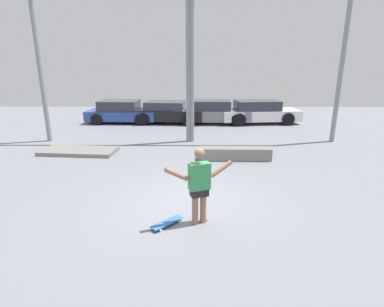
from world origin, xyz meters
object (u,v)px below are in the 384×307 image
at_px(grind_box, 235,154).
at_px(manual_pad, 79,151).
at_px(skateboard, 167,223).
at_px(parked_car_blue, 122,112).
at_px(parked_car_grey, 211,112).
at_px(skateboarder, 199,183).
at_px(parked_car_white, 259,112).
at_px(parked_car_black, 167,112).

distance_m(grind_box, manual_pad, 6.07).
distance_m(skateboard, parked_car_blue, 12.63).
bearing_deg(parked_car_grey, parked_car_blue, 179.47).
bearing_deg(skateboarder, grind_box, 53.19).
relative_size(parked_car_blue, parked_car_white, 0.88).
bearing_deg(parked_car_blue, grind_box, -49.50).
bearing_deg(parked_car_white, parked_car_black, 174.37).
relative_size(parked_car_blue, parked_car_black, 0.98).
bearing_deg(parked_car_black, skateboard, -80.99).
height_order(grind_box, parked_car_grey, parked_car_grey).
relative_size(parked_car_black, parked_car_grey, 0.95).
relative_size(grind_box, parked_car_blue, 0.62).
distance_m(manual_pad, parked_car_grey, 8.41).
distance_m(grind_box, parked_car_blue, 9.41).
bearing_deg(parked_car_grey, parked_car_white, 3.24).
relative_size(skateboarder, manual_pad, 0.59).
bearing_deg(grind_box, parked_car_white, 72.33).
bearing_deg(grind_box, parked_car_black, 113.17).
relative_size(skateboard, parked_car_white, 0.15).
bearing_deg(parked_car_grey, grind_box, -84.21).
height_order(skateboard, parked_car_white, parked_car_white).
bearing_deg(parked_car_blue, parked_car_black, -0.49).
xyz_separation_m(manual_pad, parked_car_grey, (5.51, 6.32, 0.58)).
xyz_separation_m(skateboarder, manual_pad, (-4.63, 5.39, -0.86)).
bearing_deg(parked_car_white, skateboarder, -112.70).
bearing_deg(manual_pad, skateboard, -54.42).
bearing_deg(parked_car_black, parked_car_grey, 1.98).
height_order(manual_pad, parked_car_white, parked_car_white).
relative_size(manual_pad, parked_car_blue, 0.70).
bearing_deg(skateboarder, parked_car_white, 52.68).
bearing_deg(parked_car_white, parked_car_grey, 176.06).
distance_m(parked_car_black, parked_car_grey, 2.61).
xyz_separation_m(parked_car_blue, parked_car_white, (8.14, -0.15, 0.02)).
xyz_separation_m(grind_box, parked_car_white, (2.30, 7.22, 0.43)).
distance_m(skateboarder, skateboard, 1.12).
relative_size(skateboarder, grind_box, 0.66).
height_order(parked_car_black, parked_car_grey, parked_car_grey).
height_order(skateboard, manual_pad, manual_pad).
bearing_deg(manual_pad, skateboarder, -49.31).
xyz_separation_m(manual_pad, parked_car_blue, (0.17, 6.54, 0.56)).
height_order(skateboarder, parked_car_grey, skateboarder).
bearing_deg(manual_pad, parked_car_black, 65.58).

